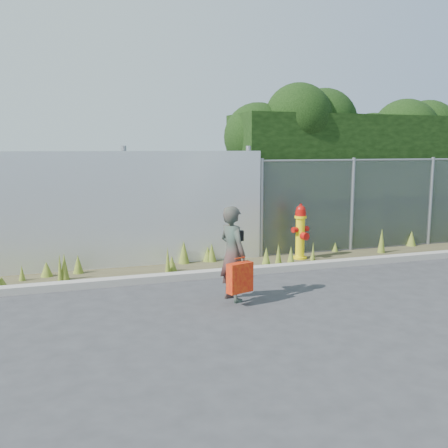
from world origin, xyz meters
TOP-DOWN VIEW (x-y plane):
  - ground at (0.00, 0.00)m, footprint 80.00×80.00m
  - curb at (0.00, 1.80)m, footprint 16.00×0.22m
  - weed_strip at (0.13, 2.47)m, footprint 16.00×1.34m
  - corrugated_fence at (-3.25, 3.01)m, footprint 8.50×0.21m
  - chainlink_fence at (4.25, 3.00)m, footprint 6.50×0.07m
  - hedge at (4.34, 4.07)m, footprint 7.52×2.03m
  - fire_hydrant at (1.72, 2.56)m, footprint 0.38×0.34m
  - woman at (-0.50, 0.41)m, footprint 0.48×0.59m
  - red_tote_bag at (-0.48, 0.14)m, footprint 0.39×0.14m
  - black_shoulder_bag at (-0.37, 0.57)m, footprint 0.21×0.09m

SIDE VIEW (x-z plane):
  - ground at x=0.00m, z-range 0.00..0.00m
  - curb at x=0.00m, z-range 0.00..0.12m
  - weed_strip at x=0.13m, z-range -0.13..0.41m
  - red_tote_bag at x=-0.48m, z-range 0.16..0.67m
  - fire_hydrant at x=1.72m, z-range -0.02..1.13m
  - woman at x=-0.50m, z-range 0.00..1.42m
  - black_shoulder_bag at x=-0.37m, z-range 0.86..1.02m
  - chainlink_fence at x=4.25m, z-range 0.01..2.06m
  - corrugated_fence at x=-3.25m, z-range -0.05..2.25m
  - hedge at x=4.34m, z-range 0.16..3.85m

